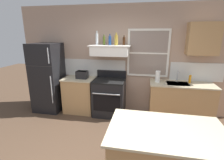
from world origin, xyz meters
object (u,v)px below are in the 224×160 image
object	(u,v)px
bottle_blue_liqueur	(110,40)
toaster	(82,75)
bottle_champagne_gold_foil	(116,40)
bottle_brown_stout	(124,41)
refrigerator	(48,78)
dish_soap_bottle	(190,79)
paper_towel_roll	(158,77)
bottle_clear_tall	(97,39)
bottle_olive_oil_square	(104,41)
stove_range	(109,97)

from	to	relation	value
bottle_blue_liqueur	toaster	bearing A→B (deg)	-170.32
bottle_champagne_gold_foil	bottle_brown_stout	xyz separation A→B (m)	(0.17, 0.10, -0.02)
refrigerator	bottle_brown_stout	distance (m)	2.20
toaster	dish_soap_bottle	xyz separation A→B (m)	(2.59, 0.12, -0.01)
bottle_blue_liqueur	paper_towel_roll	xyz separation A→B (m)	(1.16, -0.09, -0.81)
dish_soap_bottle	bottle_clear_tall	bearing A→B (deg)	-179.64
bottle_blue_liqueur	bottle_brown_stout	bearing A→B (deg)	3.50
paper_towel_roll	dish_soap_bottle	bearing A→B (deg)	7.77
toaster	bottle_clear_tall	xyz separation A→B (m)	(0.38, 0.11, 0.88)
bottle_olive_oil_square	bottle_brown_stout	size ratio (longest dim) A/B	1.07
bottle_champagne_gold_foil	paper_towel_roll	distance (m)	1.29
stove_range	dish_soap_bottle	distance (m)	1.96
toaster	bottle_champagne_gold_foil	world-z (taller)	bottle_champagne_gold_foil
refrigerator	bottle_olive_oil_square	world-z (taller)	bottle_olive_oil_square
paper_towel_roll	bottle_champagne_gold_foil	bearing A→B (deg)	178.90
refrigerator	paper_towel_roll	distance (m)	2.80
bottle_olive_oil_square	paper_towel_roll	bearing A→B (deg)	-5.03
refrigerator	bottle_blue_liqueur	distance (m)	1.91
paper_towel_roll	dish_soap_bottle	size ratio (longest dim) A/B	1.50
toaster	bottle_champagne_gold_foil	bearing A→B (deg)	2.92
bottle_clear_tall	toaster	bearing A→B (deg)	-163.76
refrigerator	bottle_clear_tall	bearing A→B (deg)	6.32
toaster	bottle_champagne_gold_foil	xyz separation A→B (m)	(0.86, 0.04, 0.86)
paper_towel_roll	toaster	bearing A→B (deg)	-179.23
refrigerator	paper_towel_roll	bearing A→B (deg)	1.23
bottle_blue_liqueur	bottle_champagne_gold_foil	size ratio (longest dim) A/B	0.89
stove_range	paper_towel_roll	bearing A→B (deg)	1.87
bottle_olive_oil_square	refrigerator	bearing A→B (deg)	-173.31
dish_soap_bottle	bottle_champagne_gold_foil	bearing A→B (deg)	-177.32
bottle_olive_oil_square	paper_towel_roll	size ratio (longest dim) A/B	0.90
bottle_blue_liqueur	dish_soap_bottle	xyz separation A→B (m)	(1.89, 0.01, -0.85)
bottle_clear_tall	paper_towel_roll	size ratio (longest dim) A/B	1.23
refrigerator	bottle_clear_tall	distance (m)	1.66
stove_range	bottle_brown_stout	world-z (taller)	bottle_brown_stout
bottle_clear_tall	bottle_champagne_gold_foil	xyz separation A→B (m)	(0.48, -0.07, -0.02)
stove_range	bottle_olive_oil_square	distance (m)	1.40
bottle_brown_stout	stove_range	bearing A→B (deg)	-155.00
paper_towel_roll	dish_soap_bottle	xyz separation A→B (m)	(0.73, 0.10, -0.04)
toaster	stove_range	size ratio (longest dim) A/B	0.27
bottle_blue_liqueur	bottle_brown_stout	xyz separation A→B (m)	(0.34, 0.02, -0.01)
refrigerator	bottle_champagne_gold_foil	bearing A→B (deg)	2.52
bottle_clear_tall	refrigerator	bearing A→B (deg)	-173.68
bottle_champagne_gold_foil	refrigerator	bearing A→B (deg)	-177.48
bottle_olive_oil_square	stove_range	bearing A→B (deg)	-44.07
bottle_champagne_gold_foil	paper_towel_roll	bearing A→B (deg)	-1.10
bottle_blue_liqueur	bottle_brown_stout	world-z (taller)	bottle_blue_liqueur
paper_towel_roll	dish_soap_bottle	world-z (taller)	paper_towel_roll
bottle_blue_liqueur	bottle_olive_oil_square	bearing A→B (deg)	172.03
stove_range	bottle_olive_oil_square	world-z (taller)	bottle_olive_oil_square
bottle_clear_tall	paper_towel_roll	world-z (taller)	bottle_clear_tall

